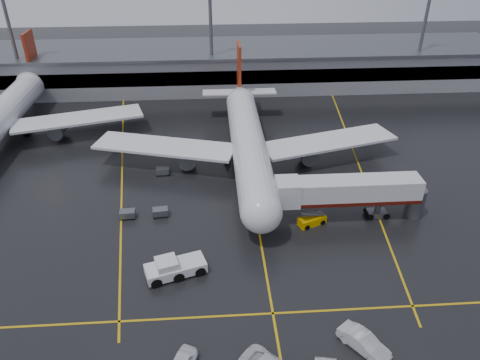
{
  "coord_description": "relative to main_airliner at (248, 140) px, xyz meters",
  "views": [
    {
      "loc": [
        -5.61,
        -54.84,
        35.83
      ],
      "look_at": [
        -2.0,
        -2.0,
        4.0
      ],
      "focal_mm": 34.4,
      "sensor_mm": 36.0,
      "label": 1
    }
  ],
  "objects": [
    {
      "name": "light_mast_right",
      "position": [
        40.0,
        32.3,
        10.27
      ],
      "size": [
        3.0,
        1.2,
        25.45
      ],
      "color": "#595B60",
      "rests_on": "ground"
    },
    {
      "name": "baggage_cart_a",
      "position": [
        -12.79,
        -13.6,
        -3.58
      ],
      "size": [
        2.12,
        1.49,
        1.12
      ],
      "color": "#595B60",
      "rests_on": "ground"
    },
    {
      "name": "jet_bridge",
      "position": [
        11.87,
        -15.7,
        -0.28
      ],
      "size": [
        19.9,
        3.4,
        6.05
      ],
      "color": "silver",
      "rests_on": "ground"
    },
    {
      "name": "light_mast_left",
      "position": [
        -45.0,
        32.3,
        10.27
      ],
      "size": [
        3.0,
        1.2,
        25.45
      ],
      "color": "#595B60",
      "rests_on": "ground"
    },
    {
      "name": "second_airliner",
      "position": [
        -42.0,
        12.0,
        0.0
      ],
      "size": [
        48.8,
        45.6,
        14.1
      ],
      "color": "silver",
      "rests_on": "ground"
    },
    {
      "name": "apron_line_left",
      "position": [
        -20.0,
        0.3,
        -4.2
      ],
      "size": [
        9.99,
        69.35,
        0.02
      ],
      "primitive_type": "cube",
      "rotation": [
        0.0,
        0.0,
        0.14
      ],
      "color": "gold",
      "rests_on": "ground"
    },
    {
      "name": "light_mast_mid",
      "position": [
        -5.0,
        32.3,
        10.27
      ],
      "size": [
        3.0,
        1.2,
        25.45
      ],
      "color": "#595B60",
      "rests_on": "ground"
    },
    {
      "name": "belt_loader",
      "position": [
        7.04,
        -16.81,
        -3.64
      ],
      "size": [
        3.95,
        2.83,
        2.31
      ],
      "color": "#E3A400",
      "rests_on": "ground"
    },
    {
      "name": "service_van_c",
      "position": [
        7.86,
        -36.57,
        -3.36
      ],
      "size": [
        4.57,
        5.19,
        1.7
      ],
      "primitive_type": "imported",
      "rotation": [
        0.0,
        0.0,
        0.65
      ],
      "color": "silver",
      "rests_on": "ground"
    },
    {
      "name": "main_airliner",
      "position": [
        0.0,
        0.0,
        0.0
      ],
      "size": [
        48.8,
        45.6,
        14.1
      ],
      "color": "silver",
      "rests_on": "ground"
    },
    {
      "name": "pushback_tractor",
      "position": [
        -10.34,
        -25.2,
        -3.26
      ],
      "size": [
        7.19,
        4.61,
        2.39
      ],
      "color": "silver",
      "rests_on": "ground"
    },
    {
      "name": "apron_line_stop",
      "position": [
        0.0,
        -31.7,
        -4.2
      ],
      "size": [
        60.0,
        0.25,
        0.02
      ],
      "primitive_type": "cube",
      "color": "gold",
      "rests_on": "ground"
    },
    {
      "name": "baggage_cart_b",
      "position": [
        -17.1,
        -13.77,
        -3.58
      ],
      "size": [
        2.08,
        1.43,
        1.12
      ],
      "color": "#595B60",
      "rests_on": "ground"
    },
    {
      "name": "apron_line_centre",
      "position": [
        0.0,
        -9.7,
        -4.2
      ],
      "size": [
        0.25,
        90.0,
        0.02
      ],
      "primitive_type": "cube",
      "color": "gold",
      "rests_on": "ground"
    },
    {
      "name": "baggage_cart_c",
      "position": [
        -13.29,
        -2.58,
        -3.58
      ],
      "size": [
        2.02,
        1.33,
        1.12
      ],
      "color": "#595B60",
      "rests_on": "ground"
    },
    {
      "name": "apron_line_right",
      "position": [
        18.0,
        0.3,
        -4.2
      ],
      "size": [
        7.57,
        69.64,
        0.02
      ],
      "primitive_type": "cube",
      "rotation": [
        0.0,
        0.0,
        -0.1
      ],
      "color": "gold",
      "rests_on": "ground"
    },
    {
      "name": "terminal",
      "position": [
        0.0,
        38.23,
        0.11
      ],
      "size": [
        122.0,
        19.0,
        8.6
      ],
      "color": "gray",
      "rests_on": "ground"
    },
    {
      "name": "ground",
      "position": [
        0.0,
        -9.7,
        -4.21
      ],
      "size": [
        220.0,
        220.0,
        0.0
      ],
      "primitive_type": "plane",
      "color": "black",
      "rests_on": "ground"
    }
  ]
}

